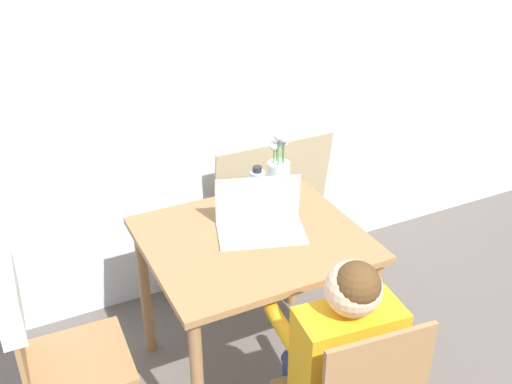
{
  "coord_description": "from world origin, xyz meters",
  "views": [
    {
      "loc": [
        -0.98,
        -0.49,
        2.14
      ],
      "look_at": [
        -0.01,
        1.49,
        0.94
      ],
      "focal_mm": 42.0,
      "sensor_mm": 36.0,
      "label": 1
    }
  ],
  "objects_px": {
    "chair_spare": "(37,332)",
    "laptop": "(260,218)",
    "flower_vase": "(279,173)",
    "person_seated": "(341,349)",
    "water_bottle": "(257,194)"
  },
  "relations": [
    {
      "from": "laptop",
      "to": "person_seated",
      "type": "bearing_deg",
      "value": -74.33
    },
    {
      "from": "chair_spare",
      "to": "laptop",
      "type": "xyz_separation_m",
      "value": [
        0.97,
        0.08,
        0.2
      ]
    },
    {
      "from": "chair_spare",
      "to": "laptop",
      "type": "distance_m",
      "value": 0.99
    },
    {
      "from": "chair_spare",
      "to": "person_seated",
      "type": "bearing_deg",
      "value": -121.05
    },
    {
      "from": "flower_vase",
      "to": "water_bottle",
      "type": "relative_size",
      "value": 1.39
    },
    {
      "from": "person_seated",
      "to": "chair_spare",
      "type": "bearing_deg",
      "value": -27.02
    },
    {
      "from": "person_seated",
      "to": "water_bottle",
      "type": "bearing_deg",
      "value": -88.53
    },
    {
      "from": "chair_spare",
      "to": "flower_vase",
      "type": "relative_size",
      "value": 2.66
    },
    {
      "from": "person_seated",
      "to": "water_bottle",
      "type": "relative_size",
      "value": 4.23
    },
    {
      "from": "chair_spare",
      "to": "person_seated",
      "type": "xyz_separation_m",
      "value": [
        0.94,
        -0.61,
        0.04
      ]
    },
    {
      "from": "laptop",
      "to": "flower_vase",
      "type": "bearing_deg",
      "value": 64.17
    },
    {
      "from": "water_bottle",
      "to": "laptop",
      "type": "bearing_deg",
      "value": -110.32
    },
    {
      "from": "laptop",
      "to": "flower_vase",
      "type": "height_order",
      "value": "flower_vase"
    },
    {
      "from": "laptop",
      "to": "flower_vase",
      "type": "xyz_separation_m",
      "value": [
        0.21,
        0.21,
        0.08
      ]
    },
    {
      "from": "flower_vase",
      "to": "chair_spare",
      "type": "bearing_deg",
      "value": -166.01
    }
  ]
}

